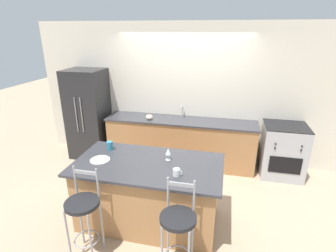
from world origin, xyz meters
The scene contains 14 objects.
ground_plane centered at (0.00, 0.00, 0.00)m, with size 18.00×18.00×0.00m, color tan.
wall_back centered at (0.00, 0.67, 1.35)m, with size 6.00×0.07×2.70m.
back_counter centered at (0.00, 0.36, 0.46)m, with size 2.89×0.65×0.92m.
sink_faucet centered at (0.00, 0.55, 1.06)m, with size 0.02×0.13×0.22m.
kitchen_island centered at (-0.11, -1.43, 0.46)m, with size 1.95×1.04×0.91m.
refrigerator centered at (-1.92, 0.31, 0.91)m, with size 0.74×0.70×1.82m.
oven_range centered at (1.90, 0.31, 0.49)m, with size 0.73×0.69×0.97m.
bar_stool_near centered at (-0.66, -2.17, 0.61)m, with size 0.39×0.39×1.11m.
bar_stool_far centered at (0.44, -2.17, 0.61)m, with size 0.39×0.39×1.11m.
dinner_plate centered at (-0.76, -1.50, 0.92)m, with size 0.27×0.27×0.02m.
wine_glass centered at (0.13, -1.28, 1.03)m, with size 0.07×0.07×0.17m.
coffee_mug centered at (0.32, -1.65, 0.95)m, with size 0.12×0.09×0.09m.
tumbler_cup centered at (-0.77, -1.16, 0.97)m, with size 0.09×0.09×0.13m.
pumpkin_decoration centered at (-0.59, 0.22, 0.97)m, with size 0.13×0.13×0.12m.
Camera 1 is at (0.82, -4.33, 2.56)m, focal length 28.00 mm.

